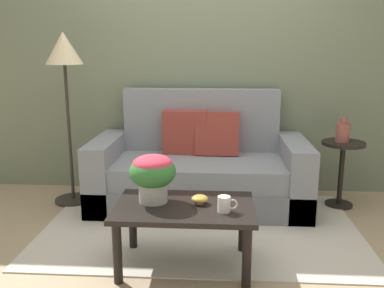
{
  "coord_description": "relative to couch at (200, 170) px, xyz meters",
  "views": [
    {
      "loc": [
        0.14,
        -3.08,
        1.45
      ],
      "look_at": [
        -0.07,
        0.08,
        0.72
      ],
      "focal_mm": 39.24,
      "sensor_mm": 36.0,
      "label": 1
    }
  ],
  "objects": [
    {
      "name": "ground_plane",
      "position": [
        0.04,
        -0.72,
        -0.32
      ],
      "size": [
        14.0,
        14.0,
        0.0
      ],
      "primitive_type": "plane",
      "color": "tan"
    },
    {
      "name": "wall_back",
      "position": [
        0.04,
        0.49,
        1.12
      ],
      "size": [
        6.4,
        0.12,
        2.89
      ],
      "primitive_type": "cube",
      "color": "slate",
      "rests_on": "ground"
    },
    {
      "name": "area_rug",
      "position": [
        0.04,
        -0.57,
        -0.32
      ],
      "size": [
        2.55,
        1.62,
        0.01
      ],
      "primitive_type": "cube",
      "color": "beige",
      "rests_on": "ground"
    },
    {
      "name": "couch",
      "position": [
        0.0,
        0.0,
        0.0
      ],
      "size": [
        1.96,
        0.91,
        1.06
      ],
      "color": "slate",
      "rests_on": "ground"
    },
    {
      "name": "coffee_table",
      "position": [
        -0.04,
        -1.2,
        0.05
      ],
      "size": [
        0.92,
        0.59,
        0.44
      ],
      "color": "black",
      "rests_on": "ground"
    },
    {
      "name": "side_table",
      "position": [
        1.31,
        0.0,
        0.1
      ],
      "size": [
        0.39,
        0.39,
        0.62
      ],
      "color": "black",
      "rests_on": "ground"
    },
    {
      "name": "floor_lamp",
      "position": [
        -1.22,
        -0.04,
        0.96
      ],
      "size": [
        0.35,
        0.35,
        1.59
      ],
      "color": "#2D2823",
      "rests_on": "ground"
    },
    {
      "name": "potted_plant",
      "position": [
        -0.26,
        -1.15,
        0.32
      ],
      "size": [
        0.31,
        0.31,
        0.32
      ],
      "color": "#B7B2A8",
      "rests_on": "coffee_table"
    },
    {
      "name": "coffee_mug",
      "position": [
        0.22,
        -1.3,
        0.17
      ],
      "size": [
        0.13,
        0.08,
        0.1
      ],
      "color": "white",
      "rests_on": "coffee_table"
    },
    {
      "name": "snack_bowl",
      "position": [
        0.06,
        -1.17,
        0.15
      ],
      "size": [
        0.11,
        0.11,
        0.06
      ],
      "color": "gold",
      "rests_on": "coffee_table"
    },
    {
      "name": "table_vase",
      "position": [
        1.3,
        0.01,
        0.38
      ],
      "size": [
        0.12,
        0.12,
        0.23
      ],
      "color": "#934C42",
      "rests_on": "side_table"
    }
  ]
}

